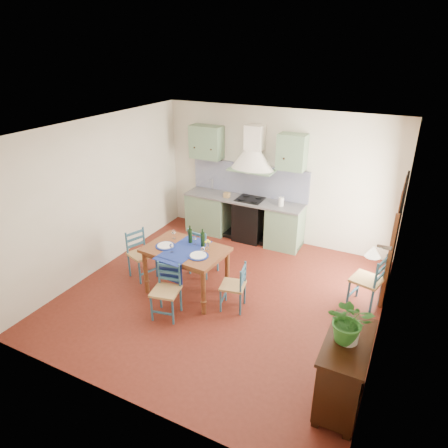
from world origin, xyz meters
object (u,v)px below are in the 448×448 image
(dining_table, at_px, (186,254))
(potted_plant, at_px, (350,321))
(chair_near, at_px, (166,291))
(sideboard, at_px, (344,370))

(dining_table, distance_m, potted_plant, 3.10)
(chair_near, relative_size, potted_plant, 1.62)
(dining_table, relative_size, chair_near, 1.60)
(potted_plant, bearing_deg, dining_table, 157.24)
(dining_table, height_order, sideboard, dining_table)
(sideboard, xyz_separation_m, potted_plant, (-0.02, -0.01, 0.69))
(potted_plant, bearing_deg, sideboard, 17.98)
(potted_plant, bearing_deg, chair_near, 169.62)
(sideboard, bearing_deg, potted_plant, -162.02)
(chair_near, xyz_separation_m, sideboard, (2.79, -0.50, 0.06))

